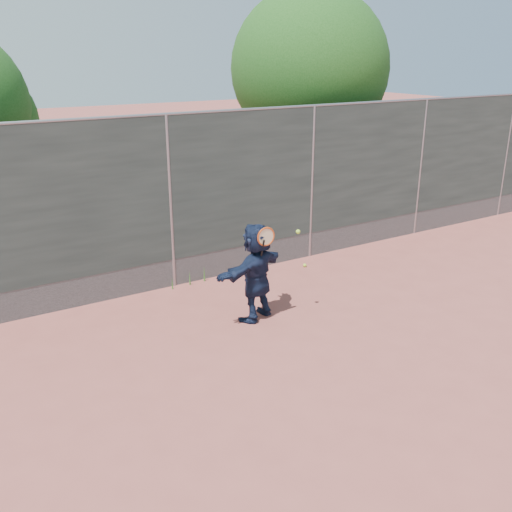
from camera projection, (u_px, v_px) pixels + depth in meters
ground at (284, 374)px, 7.42m from camera, size 80.00×80.00×0.00m
player at (256, 272)px, 8.73m from camera, size 1.50×0.94×1.55m
ball_ground at (305, 265)px, 11.09m from camera, size 0.07×0.07×0.07m
fence at (170, 199)px, 9.70m from camera, size 20.00×0.06×3.03m
swing_action at (269, 237)px, 8.42m from camera, size 0.72×0.17×0.51m
tree_right at (314, 73)px, 13.16m from camera, size 3.78×3.60×5.39m
weed_clump at (192, 277)px, 10.24m from camera, size 0.68×0.07×0.30m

